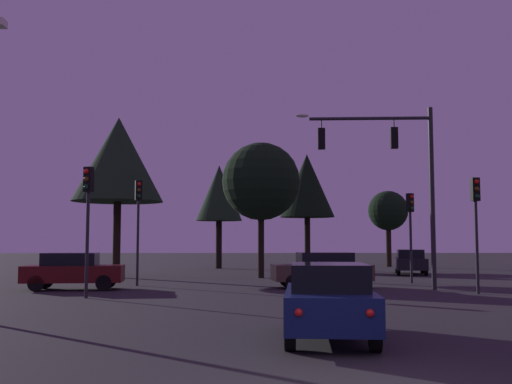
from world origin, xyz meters
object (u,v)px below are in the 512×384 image
(traffic_light_corner_left, at_px, (88,205))
(tree_left_far, at_px, (261,182))
(traffic_signal_mast_arm, at_px, (395,164))
(car_crossing_right, at_px, (73,270))
(traffic_light_median, at_px, (138,211))
(tree_lot_edge, at_px, (219,194))
(traffic_light_corner_right, at_px, (476,211))
(car_nearside_lane, at_px, (329,300))
(car_far_lane, at_px, (411,261))
(tree_right_cluster, at_px, (388,211))
(tree_center_horizon, at_px, (118,160))
(tree_behind_sign, at_px, (307,186))
(car_crossing_left, at_px, (322,269))
(traffic_light_far_side, at_px, (411,219))

(traffic_light_corner_left, bearing_deg, tree_left_far, 61.81)
(traffic_signal_mast_arm, bearing_deg, car_crossing_right, 178.71)
(traffic_light_corner_left, xyz_separation_m, traffic_light_median, (0.72, 6.17, 0.09))
(car_crossing_right, bearing_deg, traffic_light_median, 45.64)
(traffic_light_median, relative_size, tree_lot_edge, 0.61)
(traffic_light_corner_right, bearing_deg, car_nearside_lane, -123.80)
(traffic_light_median, bearing_deg, car_far_lane, 32.46)
(traffic_light_corner_left, xyz_separation_m, tree_right_cluster, (17.32, 27.61, 1.23))
(tree_center_horizon, xyz_separation_m, tree_right_cluster, (18.90, 14.94, -2.12))
(traffic_light_corner_right, height_order, tree_behind_sign, tree_behind_sign)
(tree_left_far, bearing_deg, tree_center_horizon, 176.23)
(car_far_lane, relative_size, tree_left_far, 0.61)
(traffic_signal_mast_arm, relative_size, tree_center_horizon, 0.84)
(traffic_light_corner_right, bearing_deg, tree_right_cluster, 83.68)
(tree_behind_sign, bearing_deg, tree_center_horizon, -138.90)
(car_crossing_right, bearing_deg, tree_behind_sign, 58.38)
(tree_center_horizon, bearing_deg, traffic_light_corner_right, -35.12)
(traffic_light_corner_right, distance_m, traffic_light_median, 14.50)
(tree_center_horizon, height_order, tree_lot_edge, tree_center_horizon)
(car_crossing_left, xyz_separation_m, tree_lot_edge, (-5.25, 19.82, 4.87))
(car_crossing_right, distance_m, car_far_lane, 21.04)
(car_far_lane, distance_m, tree_right_cluster, 12.49)
(car_crossing_left, relative_size, tree_lot_edge, 0.56)
(car_crossing_left, height_order, tree_right_cluster, tree_right_cluster)
(car_crossing_left, height_order, tree_lot_edge, tree_lot_edge)
(traffic_light_corner_left, distance_m, traffic_light_far_side, 15.57)
(traffic_signal_mast_arm, height_order, traffic_light_far_side, traffic_signal_mast_arm)
(traffic_signal_mast_arm, height_order, traffic_light_corner_left, traffic_signal_mast_arm)
(car_crossing_right, xyz_separation_m, tree_center_horizon, (-0.04, 8.80, 5.83))
(tree_lot_edge, bearing_deg, traffic_light_far_side, -59.55)
(traffic_light_corner_left, bearing_deg, tree_behind_sign, 66.00)
(traffic_light_corner_left, xyz_separation_m, tree_left_far, (6.50, 12.13, 2.07))
(car_nearside_lane, relative_size, tree_center_horizon, 0.47)
(tree_left_far, height_order, tree_right_cluster, tree_left_far)
(car_crossing_left, height_order, car_crossing_right, same)
(tree_right_cluster, height_order, tree_lot_edge, tree_lot_edge)
(traffic_light_median, height_order, tree_left_far, tree_left_far)
(car_nearside_lane, xyz_separation_m, tree_behind_sign, (2.99, 32.28, 5.32))
(traffic_light_corner_right, xyz_separation_m, tree_center_horizon, (-16.00, 11.25, 3.49))
(car_crossing_right, bearing_deg, tree_left_far, 45.81)
(traffic_light_corner_right, distance_m, car_crossing_left, 6.80)
(tree_behind_sign, height_order, tree_right_cluster, tree_behind_sign)
(tree_behind_sign, bearing_deg, car_far_lane, -52.09)
(traffic_light_median, distance_m, car_far_lane, 18.07)
(traffic_light_far_side, bearing_deg, traffic_light_median, -173.79)
(traffic_light_corner_left, bearing_deg, car_nearside_lane, -52.15)
(tree_lot_edge, bearing_deg, car_far_lane, -35.60)
(tree_left_far, relative_size, tree_lot_edge, 0.96)
(tree_right_cluster, relative_size, tree_lot_edge, 0.79)
(traffic_light_far_side, xyz_separation_m, tree_lot_edge, (-9.93, 16.90, 2.60))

